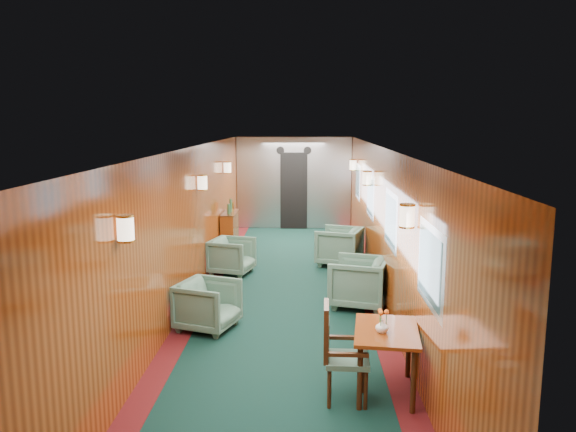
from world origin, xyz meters
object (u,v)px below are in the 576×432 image
object	(u,v)px
credenza	(230,231)
armchair_left_far	(232,256)
armchair_right_near	(359,282)
armchair_left_near	(208,305)
side_chair	(338,349)
dining_table	(386,340)
armchair_right_far	(339,246)

from	to	relation	value
credenza	armchair_left_far	world-z (taller)	credenza
armchair_right_near	credenza	bearing A→B (deg)	-130.31
armchair_left_near	armchair_right_near	size ratio (longest dim) A/B	0.89
side_chair	armchair_right_near	bearing A→B (deg)	82.72
side_chair	credenza	xyz separation A→B (m)	(-1.98, 6.58, -0.11)
credenza	side_chair	bearing A→B (deg)	-73.25
dining_table	armchair_left_near	bearing A→B (deg)	147.70
dining_table	armchair_right_far	size ratio (longest dim) A/B	1.20
dining_table	side_chair	distance (m)	0.54
armchair_left_near	armchair_right_far	size ratio (longest dim) A/B	0.90
dining_table	side_chair	bearing A→B (deg)	-154.78
armchair_left_near	armchair_right_near	world-z (taller)	armchair_right_near
credenza	armchair_right_far	bearing A→B (deg)	-26.38
credenza	armchair_right_far	xyz separation A→B (m)	(2.31, -1.15, -0.06)
armchair_right_near	armchair_right_far	xyz separation A→B (m)	(-0.15, 2.49, -0.01)
armchair_left_near	armchair_left_far	size ratio (longest dim) A/B	1.01
side_chair	armchair_right_far	distance (m)	5.44
side_chair	armchair_right_far	bearing A→B (deg)	88.59
dining_table	armchair_left_near	world-z (taller)	dining_table
armchair_left_near	armchair_right_near	distance (m)	2.36
credenza	armchair_left_near	distance (m)	4.67
dining_table	armchair_left_near	size ratio (longest dim) A/B	1.33
armchair_left_near	armchair_right_near	xyz separation A→B (m)	(2.13, 1.02, 0.04)
armchair_right_far	side_chair	bearing A→B (deg)	14.69
dining_table	side_chair	xyz separation A→B (m)	(-0.51, -0.17, -0.03)
side_chair	armchair_left_near	size ratio (longest dim) A/B	1.37
dining_table	credenza	xyz separation A→B (m)	(-2.49, 6.41, -0.14)
side_chair	armchair_right_near	distance (m)	2.98
dining_table	armchair_right_near	distance (m)	2.77
armchair_left_near	armchair_left_far	bearing A→B (deg)	19.60
dining_table	armchair_left_far	world-z (taller)	dining_table
side_chair	armchair_right_far	xyz separation A→B (m)	(0.33, 5.43, -0.17)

